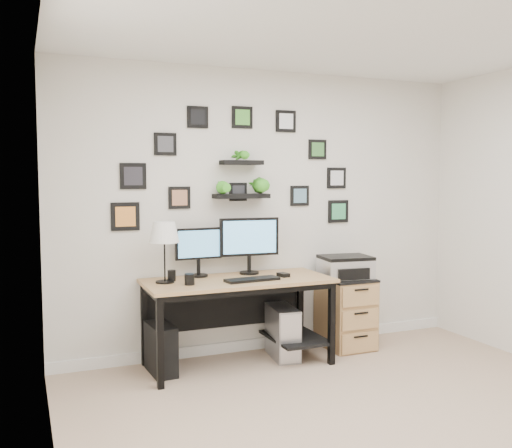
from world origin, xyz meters
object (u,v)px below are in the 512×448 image
pc_tower_grey (283,332)px  printer (346,267)px  table_lamp (164,234)px  pc_tower_black (161,349)px  mug (190,279)px  monitor_right (249,241)px  desk (240,292)px  monitor_left (199,248)px  file_cabinet (346,312)px

pc_tower_grey → printer: bearing=4.2°
table_lamp → pc_tower_black: (-0.05, -0.02, -0.95)m
pc_tower_black → pc_tower_grey: (1.11, -0.01, 0.03)m
pc_tower_grey → printer: (0.68, 0.05, 0.54)m
mug → monitor_right: bearing=25.0°
desk → monitor_right: (0.15, 0.16, 0.42)m
monitor_right → table_lamp: same height
desk → table_lamp: 0.84m
monitor_left → pc_tower_black: (-0.39, -0.19, -0.80)m
monitor_left → file_cabinet: (1.41, -0.15, -0.67)m
desk → file_cabinet: bearing=3.0°
file_cabinet → printer: printer is taller
monitor_right → pc_tower_black: 1.21m
pc_tower_black → printer: 1.87m
table_lamp → file_cabinet: bearing=0.8°
monitor_right → file_cabinet: 1.19m
mug → desk: bearing=15.3°
mug → file_cabinet: mug is taller
monitor_left → file_cabinet: 1.57m
monitor_right → table_lamp: bearing=-170.8°
pc_tower_black → desk: bearing=-4.4°
desk → mug: (-0.49, -0.13, 0.17)m
desk → mug: size_ratio=17.51×
mug → pc_tower_black: (-0.21, 0.15, -0.59)m
printer → file_cabinet: bearing=30.2°
desk → pc_tower_grey: bearing=0.1°
monitor_left → monitor_right: monitor_right is taller
pc_tower_grey → mug: bearing=-171.4°
desk → monitor_right: monitor_right is taller
desk → pc_tower_black: desk is taller
table_lamp → pc_tower_grey: 1.41m
pc_tower_black → monitor_right: bearing=6.8°
pc_tower_black → mug: bearing=-38.9°
monitor_right → file_cabinet: monitor_right is taller
mug → pc_tower_grey: 1.07m
monitor_left → pc_tower_black: size_ratio=1.05×
monitor_right → printer: monitor_right is taller
desk → printer: 1.10m
monitor_left → pc_tower_black: monitor_left is taller
desk → pc_tower_grey: (0.41, 0.00, -0.40)m
table_lamp → mug: (0.16, -0.17, -0.36)m
monitor_right → pc_tower_grey: size_ratio=1.12×
table_lamp → pc_tower_grey: size_ratio=1.04×
monitor_right → file_cabinet: bearing=-6.4°
pc_tower_grey → file_cabinet: bearing=4.7°
monitor_right → mug: bearing=-155.0°
table_lamp → monitor_right: bearing=9.2°
desk → pc_tower_black: 0.82m
monitor_right → pc_tower_black: monitor_right is taller
table_lamp → mug: size_ratio=5.56×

